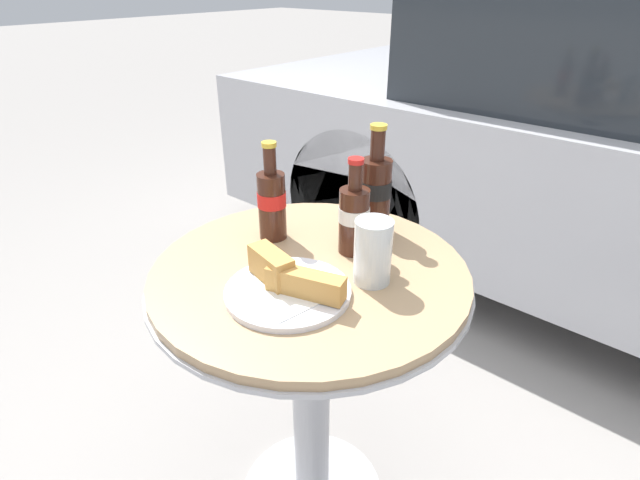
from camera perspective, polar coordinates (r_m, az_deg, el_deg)
bistro_table at (r=1.12m, az=-1.09°, el=-11.78°), size 0.65×0.65×0.72m
cola_bottle_left at (r=1.09m, az=-5.54°, el=4.38°), size 0.06×0.06×0.22m
cola_bottle_right at (r=1.03m, az=3.91°, el=2.69°), size 0.06×0.06×0.21m
cola_bottle_center at (r=1.12m, az=6.16°, el=5.63°), size 0.07×0.07×0.25m
drinking_glass at (r=0.94m, az=6.04°, el=-1.63°), size 0.07×0.07×0.13m
lunch_plate_near at (r=0.92m, az=-3.70°, el=-5.09°), size 0.23×0.23×0.07m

